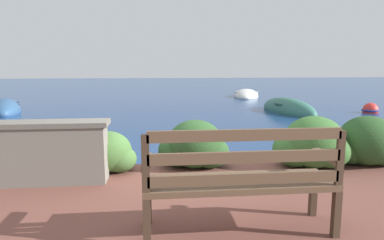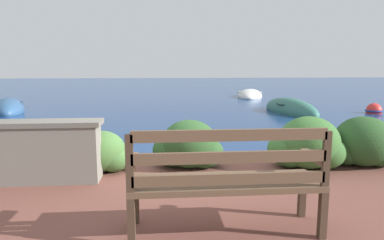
# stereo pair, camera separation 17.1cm
# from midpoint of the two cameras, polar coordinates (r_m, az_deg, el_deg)

# --- Properties ---
(ground_plane) EXTENTS (80.00, 80.00, 0.00)m
(ground_plane) POSITION_cam_midpoint_polar(r_m,az_deg,el_deg) (5.10, -5.03, -9.57)
(ground_plane) COLOR navy
(park_bench) EXTENTS (1.62, 0.48, 0.93)m
(park_bench) POSITION_cam_midpoint_polar(r_m,az_deg,el_deg) (2.90, 6.35, -9.55)
(park_bench) COLOR #433123
(park_bench) RESTS_ON patio_terrace
(stone_wall) EXTENTS (1.77, 0.39, 0.75)m
(stone_wall) POSITION_cam_midpoint_polar(r_m,az_deg,el_deg) (4.55, -25.75, -4.87)
(stone_wall) COLOR slate
(stone_wall) RESTS_ON patio_terrace
(hedge_clump_left) EXTENTS (0.85, 0.61, 0.58)m
(hedge_clump_left) POSITION_cam_midpoint_polar(r_m,az_deg,el_deg) (4.88, -27.99, -5.72)
(hedge_clump_left) COLOR #284C23
(hedge_clump_left) RESTS_ON patio_terrace
(hedge_clump_centre) EXTENTS (0.81, 0.58, 0.55)m
(hedge_clump_centre) POSITION_cam_midpoint_polar(r_m,az_deg,el_deg) (4.74, -15.05, -5.53)
(hedge_clump_centre) COLOR #426B33
(hedge_clump_centre) RESTS_ON patio_terrace
(hedge_clump_right) EXTENTS (0.98, 0.71, 0.67)m
(hedge_clump_right) POSITION_cam_midpoint_polar(r_m,az_deg,el_deg) (4.76, -0.68, -4.50)
(hedge_clump_right) COLOR #284C23
(hedge_clump_right) RESTS_ON patio_terrace
(hedge_clump_far_right) EXTENTS (1.06, 0.76, 0.72)m
(hedge_clump_far_right) POSITION_cam_midpoint_polar(r_m,az_deg,el_deg) (5.02, 18.50, -4.00)
(hedge_clump_far_right) COLOR #38662D
(hedge_clump_far_right) RESTS_ON patio_terrace
(hedge_clump_extra) EXTENTS (1.04, 0.75, 0.71)m
(hedge_clump_extra) POSITION_cam_midpoint_polar(r_m,az_deg,el_deg) (5.44, 26.19, -3.56)
(hedge_clump_extra) COLOR #284C23
(hedge_clump_extra) RESTS_ON patio_terrace
(rowboat_nearest) EXTENTS (1.45, 3.20, 0.89)m
(rowboat_nearest) POSITION_cam_midpoint_polar(r_m,az_deg,el_deg) (12.39, 15.32, 1.56)
(rowboat_nearest) COLOR #336B5B
(rowboat_nearest) RESTS_ON ground_plane
(rowboat_mid) EXTENTS (1.89, 2.82, 0.85)m
(rowboat_mid) POSITION_cam_midpoint_polar(r_m,az_deg,el_deg) (13.73, -29.06, 1.44)
(rowboat_mid) COLOR #2D517A
(rowboat_mid) RESTS_ON ground_plane
(rowboat_far) EXTENTS (2.09, 3.55, 0.69)m
(rowboat_far) POSITION_cam_midpoint_polar(r_m,az_deg,el_deg) (18.27, 8.76, 4.06)
(rowboat_far) COLOR silver
(rowboat_far) RESTS_ON ground_plane
(mooring_buoy) EXTENTS (0.57, 0.57, 0.52)m
(mooring_buoy) POSITION_cam_midpoint_polar(r_m,az_deg,el_deg) (13.34, 27.26, 1.46)
(mooring_buoy) COLOR red
(mooring_buoy) RESTS_ON ground_plane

